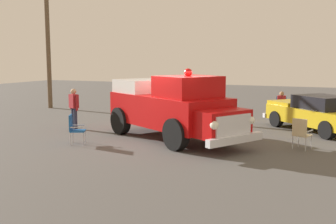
{
  "coord_description": "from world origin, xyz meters",
  "views": [
    {
      "loc": [
        -12.85,
        -5.37,
        2.96
      ],
      "look_at": [
        0.65,
        0.46,
        0.97
      ],
      "focal_mm": 43.23,
      "sensor_mm": 36.0,
      "label": 1
    }
  ],
  "objects_px": {
    "vintage_fire_truck": "(172,106)",
    "lawn_chair_near_truck": "(281,105)",
    "lawn_chair_by_car": "(74,127)",
    "spectator_standing": "(74,106)",
    "spectator_seated": "(282,103)",
    "lawn_chair_spare": "(301,132)",
    "utility_pole": "(48,40)",
    "classic_hot_rod": "(316,113)"
  },
  "relations": [
    {
      "from": "lawn_chair_spare",
      "to": "lawn_chair_near_truck",
      "type": "bearing_deg",
      "value": 12.62
    },
    {
      "from": "utility_pole",
      "to": "classic_hot_rod",
      "type": "bearing_deg",
      "value": -96.83
    },
    {
      "from": "classic_hot_rod",
      "to": "spectator_standing",
      "type": "bearing_deg",
      "value": 110.63
    },
    {
      "from": "utility_pole",
      "to": "spectator_seated",
      "type": "bearing_deg",
      "value": -83.74
    },
    {
      "from": "classic_hot_rod",
      "to": "lawn_chair_spare",
      "type": "relative_size",
      "value": 4.34
    },
    {
      "from": "classic_hot_rod",
      "to": "utility_pole",
      "type": "xyz_separation_m",
      "value": [
        1.78,
        14.84,
        3.19
      ]
    },
    {
      "from": "lawn_chair_near_truck",
      "to": "spectator_standing",
      "type": "bearing_deg",
      "value": 132.47
    },
    {
      "from": "lawn_chair_near_truck",
      "to": "lawn_chair_by_car",
      "type": "xyz_separation_m",
      "value": [
        -9.3,
        5.63,
        0.0
      ]
    },
    {
      "from": "vintage_fire_truck",
      "to": "spectator_standing",
      "type": "bearing_deg",
      "value": 85.58
    },
    {
      "from": "lawn_chair_spare",
      "to": "spectator_seated",
      "type": "height_order",
      "value": "spectator_seated"
    },
    {
      "from": "vintage_fire_truck",
      "to": "lawn_chair_spare",
      "type": "relative_size",
      "value": 6.12
    },
    {
      "from": "utility_pole",
      "to": "lawn_chair_by_car",
      "type": "bearing_deg",
      "value": -136.24
    },
    {
      "from": "lawn_chair_spare",
      "to": "spectator_seated",
      "type": "xyz_separation_m",
      "value": [
        6.98,
        1.56,
        0.11
      ]
    },
    {
      "from": "spectator_seated",
      "to": "lawn_chair_by_car",
      "type": "bearing_deg",
      "value": 148.33
    },
    {
      "from": "lawn_chair_near_truck",
      "to": "lawn_chair_by_car",
      "type": "bearing_deg",
      "value": 148.81
    },
    {
      "from": "classic_hot_rod",
      "to": "lawn_chair_by_car",
      "type": "height_order",
      "value": "classic_hot_rod"
    },
    {
      "from": "spectator_seated",
      "to": "utility_pole",
      "type": "height_order",
      "value": "utility_pole"
    },
    {
      "from": "classic_hot_rod",
      "to": "lawn_chair_near_truck",
      "type": "relative_size",
      "value": 4.34
    },
    {
      "from": "vintage_fire_truck",
      "to": "lawn_chair_spare",
      "type": "height_order",
      "value": "vintage_fire_truck"
    },
    {
      "from": "lawn_chair_near_truck",
      "to": "lawn_chair_by_car",
      "type": "height_order",
      "value": "same"
    },
    {
      "from": "lawn_chair_near_truck",
      "to": "utility_pole",
      "type": "height_order",
      "value": "utility_pole"
    },
    {
      "from": "lawn_chair_by_car",
      "to": "spectator_standing",
      "type": "bearing_deg",
      "value": 36.4
    },
    {
      "from": "lawn_chair_by_car",
      "to": "spectator_seated",
      "type": "xyz_separation_m",
      "value": [
        9.17,
        -5.66,
        0.11
      ]
    },
    {
      "from": "lawn_chair_spare",
      "to": "utility_pole",
      "type": "xyz_separation_m",
      "value": [
        5.55,
        14.63,
        3.34
      ]
    },
    {
      "from": "classic_hot_rod",
      "to": "lawn_chair_near_truck",
      "type": "distance_m",
      "value": 3.8
    },
    {
      "from": "lawn_chair_by_car",
      "to": "spectator_standing",
      "type": "xyz_separation_m",
      "value": [
        2.48,
        1.83,
        0.37
      ]
    },
    {
      "from": "lawn_chair_near_truck",
      "to": "vintage_fire_truck",
      "type": "bearing_deg",
      "value": 158.05
    },
    {
      "from": "vintage_fire_truck",
      "to": "lawn_chair_near_truck",
      "type": "height_order",
      "value": "vintage_fire_truck"
    },
    {
      "from": "lawn_chair_by_car",
      "to": "spectator_seated",
      "type": "height_order",
      "value": "spectator_seated"
    },
    {
      "from": "classic_hot_rod",
      "to": "spectator_standing",
      "type": "xyz_separation_m",
      "value": [
        -3.48,
        9.26,
        0.22
      ]
    },
    {
      "from": "lawn_chair_spare",
      "to": "utility_pole",
      "type": "distance_m",
      "value": 16.0
    },
    {
      "from": "classic_hot_rod",
      "to": "lawn_chair_by_car",
      "type": "distance_m",
      "value": 9.53
    },
    {
      "from": "classic_hot_rod",
      "to": "spectator_seated",
      "type": "xyz_separation_m",
      "value": [
        3.21,
        1.78,
        -0.05
      ]
    },
    {
      "from": "spectator_seated",
      "to": "utility_pole",
      "type": "distance_m",
      "value": 13.54
    },
    {
      "from": "vintage_fire_truck",
      "to": "utility_pole",
      "type": "bearing_deg",
      "value": 61.04
    },
    {
      "from": "lawn_chair_near_truck",
      "to": "spectator_seated",
      "type": "distance_m",
      "value": 0.17
    },
    {
      "from": "lawn_chair_by_car",
      "to": "spectator_seated",
      "type": "distance_m",
      "value": 10.77
    },
    {
      "from": "vintage_fire_truck",
      "to": "spectator_seated",
      "type": "bearing_deg",
      "value": -22.5
    },
    {
      "from": "vintage_fire_truck",
      "to": "classic_hot_rod",
      "type": "relative_size",
      "value": 1.41
    },
    {
      "from": "vintage_fire_truck",
      "to": "classic_hot_rod",
      "type": "bearing_deg",
      "value": -50.74
    },
    {
      "from": "lawn_chair_near_truck",
      "to": "lawn_chair_by_car",
      "type": "distance_m",
      "value": 10.87
    },
    {
      "from": "lawn_chair_by_car",
      "to": "lawn_chair_spare",
      "type": "height_order",
      "value": "same"
    }
  ]
}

